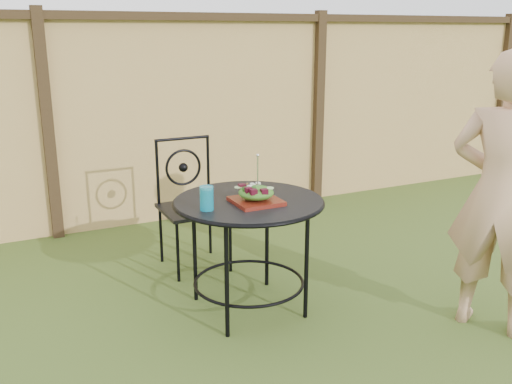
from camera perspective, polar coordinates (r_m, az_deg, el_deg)
ground at (r=3.71m, az=6.43°, el=-11.71°), size 60.00×60.00×0.00m
fence at (r=5.32m, az=-6.06°, el=7.52°), size 8.00×0.12×1.90m
patio_table at (r=3.49m, az=-0.74°, el=-2.95°), size 0.92×0.92×0.72m
patio_chair at (r=4.23m, az=-6.51°, el=-0.83°), size 0.46×0.46×0.95m
diner at (r=3.50m, az=23.39°, el=-0.26°), size 0.63×0.71×1.63m
salad_plate at (r=3.38m, az=0.01°, el=-0.92°), size 0.27×0.27×0.02m
salad at (r=3.36m, az=0.01°, el=-0.07°), size 0.21×0.21×0.08m
fork at (r=3.33m, az=0.16°, el=2.10°), size 0.01×0.01×0.18m
drinking_glass at (r=3.25m, az=-4.96°, el=-0.62°), size 0.08×0.08×0.14m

